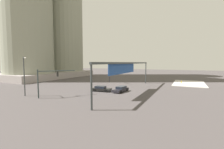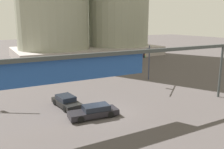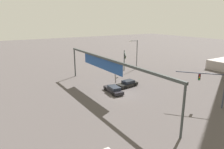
# 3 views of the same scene
# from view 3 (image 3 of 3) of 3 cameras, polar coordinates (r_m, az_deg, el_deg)

# --- Properties ---
(ground_plane) EXTENTS (225.70, 225.70, 0.00)m
(ground_plane) POSITION_cam_3_polar(r_m,az_deg,el_deg) (36.19, 1.78, -5.48)
(ground_plane) COLOR #4A4443
(traffic_signal_near_corner) EXTENTS (5.89, 3.84, 5.22)m
(traffic_signal_near_corner) POSITION_cam_3_polar(r_m,az_deg,el_deg) (50.08, 3.54, 4.70)
(traffic_signal_near_corner) COLOR #323D3C
(traffic_signal_near_corner) RESTS_ON ground
(traffic_signal_opposite_side) EXTENTS (5.44, 4.62, 5.50)m
(traffic_signal_opposite_side) POSITION_cam_3_polar(r_m,az_deg,el_deg) (33.23, 25.92, -1.90)
(traffic_signal_opposite_side) COLOR #313648
(traffic_signal_opposite_side) RESTS_ON ground
(streetlamp_curved_arm) EXTENTS (1.13, 2.06, 7.52)m
(streetlamp_curved_arm) POSITION_cam_3_polar(r_m,az_deg,el_deg) (53.87, 6.71, 6.12)
(streetlamp_curved_arm) COLOR #3D4140
(streetlamp_curved_arm) RESTS_ON ground
(overhead_sign_gantry) EXTENTS (30.54, 0.43, 6.52)m
(overhead_sign_gantry) POSITION_cam_3_polar(r_m,az_deg,el_deg) (34.56, -1.53, 3.13)
(overhead_sign_gantry) COLOR #363B3B
(overhead_sign_gantry) RESTS_ON ground
(sedan_car_approaching) EXTENTS (4.97, 2.13, 1.21)m
(sedan_car_approaching) POSITION_cam_3_polar(r_m,az_deg,el_deg) (36.75, 0.43, -4.19)
(sedan_car_approaching) COLOR black
(sedan_car_approaching) RESTS_ON ground
(sedan_car_waiting_far) EXTENTS (2.30, 4.47, 1.21)m
(sedan_car_waiting_far) POSITION_cam_3_polar(r_m,az_deg,el_deg) (40.10, 4.34, -2.55)
(sedan_car_waiting_far) COLOR black
(sedan_car_waiting_far) RESTS_ON ground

